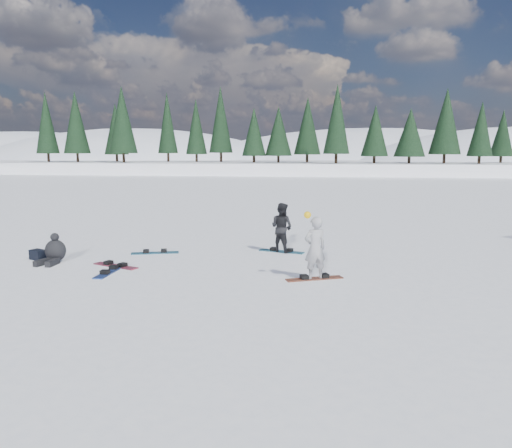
# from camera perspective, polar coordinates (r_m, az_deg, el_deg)

# --- Properties ---
(ground) EXTENTS (420.00, 420.00, 0.00)m
(ground) POSITION_cam_1_polar(r_m,az_deg,el_deg) (14.11, -0.46, -5.03)
(ground) COLOR white
(ground) RESTS_ON ground
(alpine_backdrop) EXTENTS (412.50, 227.00, 53.20)m
(alpine_backdrop) POSITION_cam_1_polar(r_m,az_deg,el_deg) (203.95, 3.88, 3.66)
(alpine_backdrop) COLOR white
(alpine_backdrop) RESTS_ON ground
(snowboarder_woman) EXTENTS (0.71, 0.62, 1.77)m
(snowboarder_woman) POSITION_cam_1_polar(r_m,az_deg,el_deg) (12.81, 6.74, -2.71)
(snowboarder_woman) COLOR #A9A8AE
(snowboarder_woman) RESTS_ON ground
(snowboarder_man) EXTENTS (0.98, 0.92, 1.61)m
(snowboarder_man) POSITION_cam_1_polar(r_m,az_deg,el_deg) (16.15, 2.95, -0.40)
(snowboarder_man) COLOR black
(snowboarder_man) RESTS_ON ground
(seated_rider) EXTENTS (0.68, 1.06, 0.87)m
(seated_rider) POSITION_cam_1_polar(r_m,az_deg,el_deg) (15.91, -22.04, -2.88)
(seated_rider) COLOR black
(seated_rider) RESTS_ON ground
(gear_bag) EXTENTS (0.53, 0.46, 0.30)m
(gear_bag) POSITION_cam_1_polar(r_m,az_deg,el_deg) (16.51, -23.68, -3.23)
(gear_bag) COLOR black
(gear_bag) RESTS_ON ground
(snowboard_woman) EXTENTS (1.49, 0.83, 0.03)m
(snowboard_woman) POSITION_cam_1_polar(r_m,az_deg,el_deg) (12.99, 6.70, -6.22)
(snowboard_woman) COLOR brown
(snowboard_woman) RESTS_ON ground
(snowboard_man) EXTENTS (1.52, 0.68, 0.03)m
(snowboard_man) POSITION_cam_1_polar(r_m,az_deg,el_deg) (16.29, 2.93, -3.15)
(snowboard_man) COLOR #176280
(snowboard_man) RESTS_ON ground
(snowboard_loose_b) EXTENTS (1.49, 0.83, 0.03)m
(snowboard_loose_b) POSITION_cam_1_polar(r_m,az_deg,el_deg) (14.83, -15.76, -4.63)
(snowboard_loose_b) COLOR maroon
(snowboard_loose_b) RESTS_ON ground
(snowboard_loose_a) EXTENTS (0.29, 1.50, 0.03)m
(snowboard_loose_a) POSITION_cam_1_polar(r_m,az_deg,el_deg) (14.17, -16.40, -5.26)
(snowboard_loose_a) COLOR navy
(snowboard_loose_a) RESTS_ON ground
(snowboard_loose_c) EXTENTS (1.52, 0.70, 0.03)m
(snowboard_loose_c) POSITION_cam_1_polar(r_m,az_deg,el_deg) (16.36, -11.46, -3.26)
(snowboard_loose_c) COLOR #186587
(snowboard_loose_c) RESTS_ON ground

